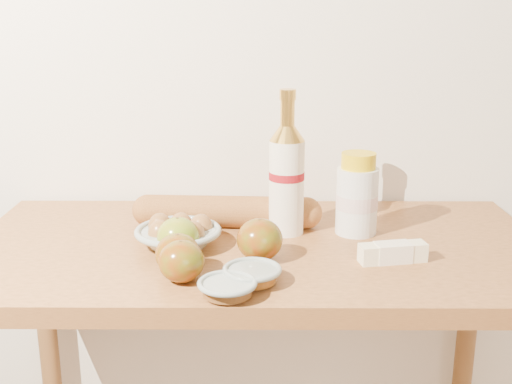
% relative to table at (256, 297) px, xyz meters
% --- Properties ---
extents(back_wall, '(3.50, 0.02, 2.60)m').
position_rel_table_xyz_m(back_wall, '(0.00, 0.33, 0.52)').
color(back_wall, silver).
rests_on(back_wall, ground).
extents(table, '(1.20, 0.60, 0.90)m').
position_rel_table_xyz_m(table, '(0.00, 0.00, 0.00)').
color(table, '#AD6E38').
rests_on(table, ground).
extents(bourbon_bottle, '(0.08, 0.08, 0.31)m').
position_rel_table_xyz_m(bourbon_bottle, '(0.07, 0.07, 0.25)').
color(bourbon_bottle, '#F1E4CC').
rests_on(bourbon_bottle, table).
extents(cream_bottle, '(0.10, 0.10, 0.18)m').
position_rel_table_xyz_m(cream_bottle, '(0.22, 0.07, 0.21)').
color(cream_bottle, silver).
rests_on(cream_bottle, table).
extents(egg_bowl, '(0.19, 0.19, 0.06)m').
position_rel_table_xyz_m(egg_bowl, '(-0.16, -0.02, 0.15)').
color(egg_bowl, '#929F9B').
rests_on(egg_bowl, table).
extents(baguette, '(0.43, 0.09, 0.07)m').
position_rel_table_xyz_m(baguette, '(-0.07, 0.10, 0.16)').
color(baguette, '#A56832').
rests_on(baguette, table).
extents(apple_yellowgreen, '(0.11, 0.11, 0.08)m').
position_rel_table_xyz_m(apple_yellowgreen, '(-0.15, -0.06, 0.16)').
color(apple_yellowgreen, '#A08920').
rests_on(apple_yellowgreen, table).
extents(apple_redgreen_front, '(0.09, 0.09, 0.08)m').
position_rel_table_xyz_m(apple_redgreen_front, '(-0.13, -0.19, 0.16)').
color(apple_redgreen_front, '#971608').
rests_on(apple_redgreen_front, table).
extents(apple_redgreen_right, '(0.09, 0.09, 0.08)m').
position_rel_table_xyz_m(apple_redgreen_right, '(0.01, -0.09, 0.16)').
color(apple_redgreen_right, '#991308').
rests_on(apple_redgreen_right, table).
extents(sugar_bowl, '(0.12, 0.12, 0.03)m').
position_rel_table_xyz_m(sugar_bowl, '(-0.05, -0.26, 0.14)').
color(sugar_bowl, '#8E9B96').
rests_on(sugar_bowl, table).
extents(syrup_bowl, '(0.14, 0.14, 0.03)m').
position_rel_table_xyz_m(syrup_bowl, '(-0.01, -0.20, 0.14)').
color(syrup_bowl, gray).
rests_on(syrup_bowl, table).
extents(butter_stick, '(0.14, 0.06, 0.04)m').
position_rel_table_xyz_m(butter_stick, '(0.27, -0.10, 0.14)').
color(butter_stick, '#F1E6BA').
rests_on(butter_stick, table).
extents(apple_extra, '(0.09, 0.09, 0.08)m').
position_rel_table_xyz_m(apple_extra, '(-0.14, -0.16, 0.16)').
color(apple_extra, '#971608').
rests_on(apple_extra, table).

